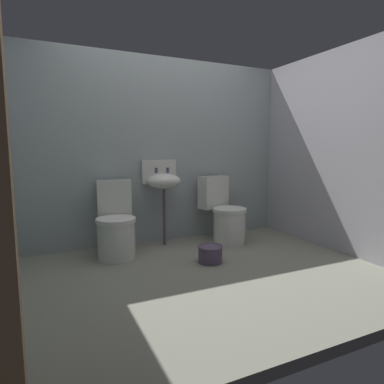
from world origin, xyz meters
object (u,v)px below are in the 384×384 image
Objects in this scene: toilet_left at (116,226)px; toilet_right at (224,215)px; sink at (163,180)px; bucket at (210,254)px.

toilet_left is 1.31m from toilet_right.
toilet_right is 0.79× the size of sink.
bucket is at bearing 37.76° from toilet_right.
toilet_left is 1.00× the size of toilet_right.
toilet_left is at bearing -162.52° from sink.
toilet_right is 0.86m from sink.
toilet_left reaches higher than bucket.
sink is 1.05m from bucket.
sink is (0.60, 0.19, 0.43)m from toilet_left.
toilet_right is at bearing -170.23° from toilet_left.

